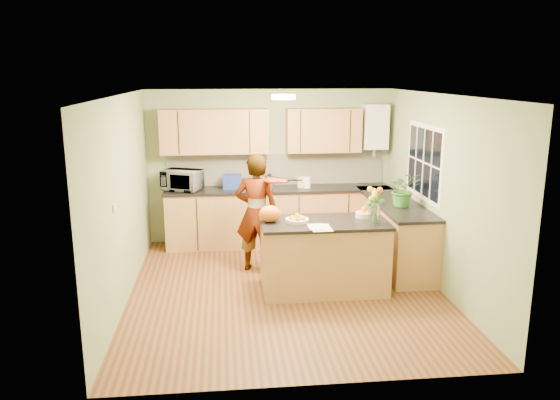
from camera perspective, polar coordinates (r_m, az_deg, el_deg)
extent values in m
plane|color=#5A2D19|center=(7.22, 0.60, -9.31)|extent=(4.50, 4.50, 0.00)
cube|color=white|center=(6.67, 0.66, 10.94)|extent=(4.00, 4.50, 0.02)
cube|color=#8AA173|center=(9.03, -1.02, 3.57)|extent=(4.00, 0.02, 2.50)
cube|color=#8AA173|center=(4.69, 3.82, -5.66)|extent=(4.00, 0.02, 2.50)
cube|color=#8AA173|center=(6.90, -16.10, 0.01)|extent=(0.02, 4.50, 2.50)
cube|color=#8AA173|center=(7.34, 16.34, 0.76)|extent=(0.02, 4.50, 2.50)
cube|color=#A17240|center=(8.92, -0.19, -1.81)|extent=(3.60, 0.60, 0.90)
cube|color=black|center=(8.80, -0.19, 1.12)|extent=(3.64, 0.62, 0.04)
cube|color=#A17240|center=(8.20, 11.81, -3.46)|extent=(0.60, 2.20, 0.90)
cube|color=black|center=(8.08, 11.90, -0.27)|extent=(0.62, 2.24, 0.04)
cube|color=white|center=(9.04, -0.38, 3.25)|extent=(3.60, 0.02, 0.52)
cube|color=#A17240|center=(8.75, -6.87, 7.13)|extent=(1.70, 0.34, 0.70)
cube|color=#A17240|center=(8.90, 4.56, 7.28)|extent=(1.20, 0.34, 0.70)
cube|color=white|center=(9.10, 9.87, 7.57)|extent=(0.40, 0.30, 0.72)
cylinder|color=#B1B2B6|center=(9.14, 9.77, 5.08)|extent=(0.06, 0.06, 0.20)
cube|color=white|center=(7.83, 14.80, 3.85)|extent=(0.01, 1.30, 1.05)
cube|color=black|center=(7.83, 14.77, 3.85)|extent=(0.01, 1.18, 0.92)
cube|color=white|center=(6.31, -16.90, -0.78)|extent=(0.02, 0.09, 0.09)
cylinder|color=#FFEABF|center=(6.97, 0.36, 10.71)|extent=(0.30, 0.30, 0.06)
cylinder|color=white|center=(6.97, 0.37, 10.96)|extent=(0.10, 0.10, 0.02)
cube|color=#A17240|center=(7.07, 4.60, -6.00)|extent=(1.57, 0.79, 0.88)
cube|color=black|center=(6.93, 4.67, -2.39)|extent=(1.61, 0.83, 0.04)
cylinder|color=beige|center=(6.87, 1.80, -2.14)|extent=(0.30, 0.30, 0.04)
cylinder|color=beige|center=(7.18, 8.77, -1.53)|extent=(0.22, 0.22, 0.06)
cylinder|color=silver|center=(6.87, 9.90, -1.50)|extent=(0.12, 0.12, 0.24)
ellipsoid|color=orange|center=(6.86, -1.03, -1.44)|extent=(0.34, 0.32, 0.21)
cube|color=silver|center=(6.63, 4.30, -2.90)|extent=(0.24, 0.33, 0.01)
imported|color=tan|center=(7.65, -2.45, -1.37)|extent=(0.70, 0.55, 1.68)
imported|color=white|center=(8.75, -10.20, 2.05)|extent=(0.70, 0.60, 0.32)
cube|color=navy|center=(8.76, -5.01, 1.91)|extent=(0.30, 0.23, 0.23)
cylinder|color=#B1B2B6|center=(8.79, -1.11, 1.91)|extent=(0.15, 0.15, 0.20)
sphere|color=black|center=(8.76, -1.12, 2.80)|extent=(0.07, 0.07, 0.07)
cylinder|color=beige|center=(8.85, 2.20, 1.89)|extent=(0.13, 0.13, 0.17)
cylinder|color=white|center=(8.82, 2.86, 1.85)|extent=(0.13, 0.13, 0.18)
imported|color=#357A28|center=(7.74, 12.77, 1.09)|extent=(0.44, 0.39, 0.49)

